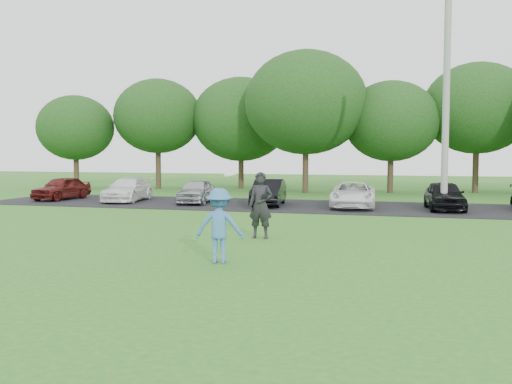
% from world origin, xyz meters
% --- Properties ---
extents(ground, '(100.00, 100.00, 0.00)m').
position_xyz_m(ground, '(0.00, 0.00, 0.00)').
color(ground, '#276F1F').
rests_on(ground, ground).
extents(parking_lot, '(32.00, 6.50, 0.03)m').
position_xyz_m(parking_lot, '(0.00, 13.00, 0.01)').
color(parking_lot, black).
rests_on(parking_lot, ground).
extents(utility_pole, '(0.28, 0.28, 9.42)m').
position_xyz_m(utility_pole, '(5.67, 11.96, 4.71)').
color(utility_pole, gray).
rests_on(utility_pole, ground).
extents(frisbee_player, '(1.17, 0.80, 2.06)m').
position_xyz_m(frisbee_player, '(0.36, -0.75, 0.84)').
color(frisbee_player, teal).
rests_on(frisbee_player, ground).
extents(camera_bystander, '(0.71, 0.48, 1.92)m').
position_xyz_m(camera_bystander, '(0.28, 3.01, 0.96)').
color(camera_bystander, black).
rests_on(camera_bystander, ground).
extents(parked_cars, '(28.21, 4.69, 1.24)m').
position_xyz_m(parked_cars, '(0.19, 12.87, 0.61)').
color(parked_cars, '#531312').
rests_on(parked_cars, parking_lot).
extents(tree_row, '(42.39, 9.85, 8.64)m').
position_xyz_m(tree_row, '(1.51, 22.76, 4.91)').
color(tree_row, '#38281C').
rests_on(tree_row, ground).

